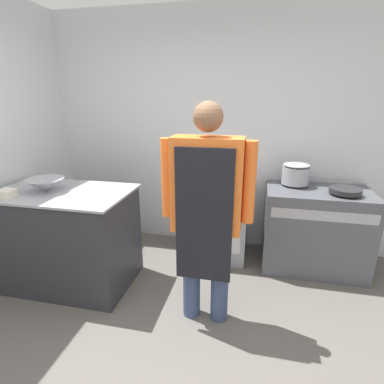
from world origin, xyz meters
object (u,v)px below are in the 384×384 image
(plastic_tub, at_px, (6,193))
(stock_pot, at_px, (296,173))
(stove, at_px, (314,229))
(mixing_bowl, at_px, (45,185))
(fridge_unit, at_px, (216,219))
(saute_pan, at_px, (345,191))
(person_cook, at_px, (207,205))

(plastic_tub, bearing_deg, stock_pot, 24.64)
(plastic_tub, xyz_separation_m, stock_pot, (2.50, 1.15, 0.03))
(stove, height_order, mixing_bowl, mixing_bowl)
(mixing_bowl, bearing_deg, stove, 18.39)
(fridge_unit, height_order, saute_pan, saute_pan)
(fridge_unit, distance_m, mixing_bowl, 1.79)
(stove, xyz_separation_m, saute_pan, (0.21, -0.11, 0.47))
(fridge_unit, relative_size, plastic_tub, 6.26)
(mixing_bowl, bearing_deg, person_cook, -7.32)
(person_cook, relative_size, mixing_bowl, 5.09)
(person_cook, bearing_deg, stock_pot, 56.58)
(mixing_bowl, relative_size, saute_pan, 1.17)
(mixing_bowl, bearing_deg, saute_pan, 14.91)
(plastic_tub, bearing_deg, stove, 20.74)
(fridge_unit, height_order, person_cook, person_cook)
(stock_pot, bearing_deg, mixing_bowl, -157.40)
(fridge_unit, height_order, plastic_tub, plastic_tub)
(plastic_tub, bearing_deg, fridge_unit, 32.87)
(stove, distance_m, stock_pot, 0.62)
(person_cook, xyz_separation_m, mixing_bowl, (-1.51, 0.19, -0.00))
(stove, relative_size, person_cook, 0.59)
(mixing_bowl, relative_size, plastic_tub, 2.47)
(stove, bearing_deg, person_cook, -133.79)
(saute_pan, bearing_deg, stove, 151.74)
(fridge_unit, height_order, stock_pot, stock_pot)
(fridge_unit, bearing_deg, saute_pan, -7.57)
(fridge_unit, relative_size, mixing_bowl, 2.53)
(fridge_unit, relative_size, person_cook, 0.50)
(person_cook, bearing_deg, mixing_bowl, 172.68)
(saute_pan, bearing_deg, person_cook, -142.42)
(person_cook, bearing_deg, stove, 46.21)
(mixing_bowl, relative_size, stock_pot, 1.23)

